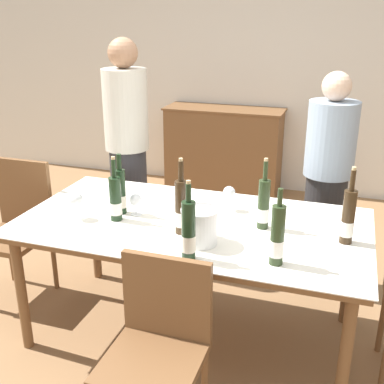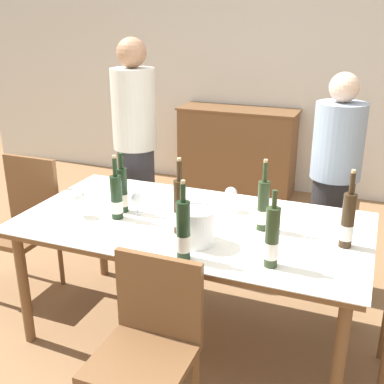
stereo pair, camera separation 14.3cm
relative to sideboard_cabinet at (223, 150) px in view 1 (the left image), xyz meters
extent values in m
plane|color=olive|center=(0.49, -2.56, -0.46)|extent=(12.00, 12.00, 0.00)
cube|color=silver|center=(0.49, 0.29, 0.94)|extent=(8.00, 0.10, 2.80)
cube|color=brown|center=(0.00, 0.00, -0.01)|extent=(1.23, 0.44, 0.91)
cube|color=brown|center=(0.00, 0.00, 0.45)|extent=(1.27, 0.46, 0.02)
cylinder|color=brown|center=(-0.40, -2.99, -0.10)|extent=(0.06, 0.06, 0.72)
cylinder|color=brown|center=(1.38, -2.99, -0.10)|extent=(0.06, 0.06, 0.72)
cylinder|color=brown|center=(-0.40, -2.14, -0.10)|extent=(0.06, 0.06, 0.72)
cylinder|color=brown|center=(1.38, -2.14, -0.10)|extent=(0.06, 0.06, 0.72)
cube|color=brown|center=(0.49, -2.56, 0.27)|extent=(1.95, 1.02, 0.04)
cube|color=white|center=(0.49, -2.56, 0.29)|extent=(1.98, 1.05, 0.01)
cylinder|color=white|center=(0.61, -2.81, 0.39)|extent=(0.18, 0.18, 0.19)
cylinder|color=white|center=(0.61, -2.81, 0.48)|extent=(0.19, 0.19, 0.01)
cylinder|color=#332314|center=(0.48, -2.72, 0.44)|extent=(0.07, 0.07, 0.30)
cylinder|color=silver|center=(0.48, -2.72, 0.38)|extent=(0.07, 0.07, 0.08)
cylinder|color=#332314|center=(0.48, -2.72, 0.65)|extent=(0.03, 0.03, 0.11)
cylinder|color=tan|center=(0.48, -2.72, 0.71)|extent=(0.02, 0.02, 0.02)
cylinder|color=#28381E|center=(0.89, -2.52, 0.43)|extent=(0.06, 0.06, 0.28)
cylinder|color=white|center=(0.89, -2.52, 0.37)|extent=(0.07, 0.07, 0.08)
cylinder|color=#28381E|center=(0.89, -2.52, 0.63)|extent=(0.02, 0.02, 0.11)
cylinder|color=tan|center=(0.89, -2.52, 0.69)|extent=(0.02, 0.02, 0.02)
cylinder|color=#28381E|center=(1.02, -2.90, 0.44)|extent=(0.07, 0.07, 0.29)
cylinder|color=white|center=(1.02, -2.90, 0.38)|extent=(0.07, 0.07, 0.08)
cylinder|color=#28381E|center=(1.02, -2.90, 0.63)|extent=(0.02, 0.02, 0.09)
cylinder|color=black|center=(0.05, -2.57, 0.43)|extent=(0.06, 0.06, 0.27)
cylinder|color=silver|center=(0.05, -2.57, 0.37)|extent=(0.06, 0.06, 0.07)
cylinder|color=black|center=(0.05, -2.57, 0.61)|extent=(0.03, 0.03, 0.10)
cylinder|color=black|center=(0.07, -2.67, 0.42)|extent=(0.07, 0.07, 0.26)
cylinder|color=white|center=(0.07, -2.67, 0.37)|extent=(0.07, 0.07, 0.07)
cylinder|color=black|center=(0.07, -2.67, 0.60)|extent=(0.02, 0.02, 0.11)
cylinder|color=tan|center=(0.07, -2.67, 0.67)|extent=(0.02, 0.02, 0.02)
cylinder|color=black|center=(0.61, -2.99, 0.44)|extent=(0.07, 0.07, 0.30)
cylinder|color=silver|center=(0.61, -2.99, 0.38)|extent=(0.07, 0.07, 0.08)
cylinder|color=black|center=(0.61, -2.99, 0.64)|extent=(0.03, 0.03, 0.09)
cylinder|color=tan|center=(0.61, -2.99, 0.69)|extent=(0.02, 0.02, 0.02)
cylinder|color=#332314|center=(1.33, -2.57, 0.44)|extent=(0.07, 0.07, 0.29)
cylinder|color=white|center=(1.33, -2.57, 0.38)|extent=(0.07, 0.07, 0.08)
cylinder|color=#332314|center=(1.33, -2.57, 0.64)|extent=(0.03, 0.03, 0.11)
cylinder|color=tan|center=(1.33, -2.57, 0.70)|extent=(0.02, 0.02, 0.02)
cylinder|color=white|center=(0.14, -2.57, 0.30)|extent=(0.07, 0.07, 0.00)
cylinder|color=white|center=(0.14, -2.57, 0.33)|extent=(0.01, 0.01, 0.06)
sphere|color=white|center=(0.14, -2.57, 0.39)|extent=(0.07, 0.07, 0.07)
cylinder|color=white|center=(-0.16, -2.73, 0.30)|extent=(0.07, 0.07, 0.00)
cylinder|color=white|center=(-0.16, -2.73, 0.34)|extent=(0.01, 0.01, 0.08)
sphere|color=white|center=(-0.16, -2.73, 0.41)|extent=(0.08, 0.08, 0.08)
cylinder|color=white|center=(0.64, -2.33, 0.30)|extent=(0.06, 0.06, 0.00)
cylinder|color=white|center=(0.64, -2.33, 0.34)|extent=(0.01, 0.01, 0.08)
sphere|color=white|center=(0.64, -2.33, 0.41)|extent=(0.07, 0.07, 0.07)
cylinder|color=brown|center=(1.59, -2.38, -0.25)|extent=(0.03, 0.03, 0.42)
cylinder|color=brown|center=(-0.61, -2.75, -0.25)|extent=(0.03, 0.03, 0.44)
cylinder|color=brown|center=(-0.98, -2.38, -0.25)|extent=(0.03, 0.03, 0.44)
cylinder|color=brown|center=(-0.61, -2.38, -0.25)|extent=(0.03, 0.03, 0.44)
cube|color=brown|center=(-0.79, -2.56, -0.01)|extent=(0.42, 0.42, 0.04)
cube|color=brown|center=(-0.79, -2.37, 0.25)|extent=(0.42, 0.04, 0.48)
cylinder|color=brown|center=(0.40, -3.22, -0.24)|extent=(0.03, 0.03, 0.44)
cube|color=brown|center=(0.58, -3.40, -0.01)|extent=(0.42, 0.42, 0.04)
cube|color=brown|center=(0.58, -3.21, 0.21)|extent=(0.42, 0.04, 0.40)
cylinder|color=#2D2D33|center=(-0.30, -1.75, -0.01)|extent=(0.28, 0.28, 0.91)
cylinder|color=beige|center=(-0.30, -1.75, 0.74)|extent=(0.33, 0.33, 0.59)
sphere|color=#A37556|center=(-0.30, -1.75, 1.15)|extent=(0.22, 0.22, 0.22)
cylinder|color=#262628|center=(1.18, -1.71, -0.04)|extent=(0.28, 0.28, 0.84)
cylinder|color=#8C9EB2|center=(1.18, -1.71, 0.63)|extent=(0.33, 0.33, 0.50)
sphere|color=beige|center=(1.18, -1.71, 0.98)|extent=(0.19, 0.19, 0.19)
camera|label=1|loc=(1.28, -4.95, 1.42)|focal=45.00mm
camera|label=2|loc=(1.42, -4.90, 1.42)|focal=45.00mm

